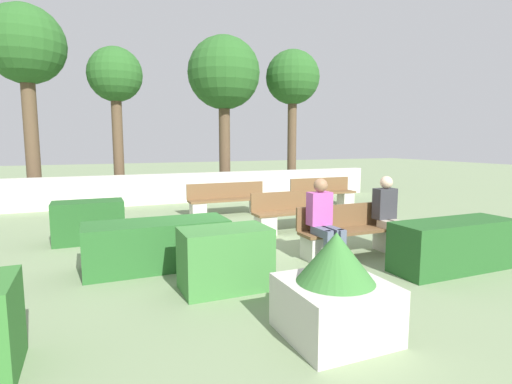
# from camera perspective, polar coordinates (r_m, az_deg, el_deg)

# --- Properties ---
(ground_plane) EXTENTS (60.00, 60.00, 0.00)m
(ground_plane) POSITION_cam_1_polar(r_m,az_deg,el_deg) (7.80, -1.37, -7.15)
(ground_plane) COLOR gray
(perimeter_wall) EXTENTS (13.55, 0.30, 0.93)m
(perimeter_wall) POSITION_cam_1_polar(r_m,az_deg,el_deg) (12.92, -10.34, 0.58)
(perimeter_wall) COLOR beige
(perimeter_wall) RESTS_ON ground_plane
(bench_front) EXTENTS (1.96, 0.48, 0.85)m
(bench_front) POSITION_cam_1_polar(r_m,az_deg,el_deg) (7.10, 13.55, -6.05)
(bench_front) COLOR brown
(bench_front) RESTS_ON ground_plane
(bench_left_side) EXTENTS (2.00, 0.49, 0.85)m
(bench_left_side) POSITION_cam_1_polar(r_m,az_deg,el_deg) (12.07, 9.58, -0.50)
(bench_left_side) COLOR brown
(bench_left_side) RESTS_ON ground_plane
(bench_right_side) EXTENTS (1.82, 0.48, 0.85)m
(bench_right_side) POSITION_cam_1_polar(r_m,az_deg,el_deg) (8.70, 5.35, -3.48)
(bench_right_side) COLOR brown
(bench_right_side) RESTS_ON ground_plane
(bench_back) EXTENTS (2.12, 0.49, 0.85)m
(bench_back) POSITION_cam_1_polar(r_m,az_deg,el_deg) (10.51, -3.98, -1.55)
(bench_back) COLOR brown
(bench_back) RESTS_ON ground_plane
(person_seated_man) EXTENTS (0.38, 0.64, 1.35)m
(person_seated_man) POSITION_cam_1_polar(r_m,az_deg,el_deg) (6.53, 9.60, -3.37)
(person_seated_man) COLOR #515B70
(person_seated_man) RESTS_ON ground_plane
(person_seated_woman) EXTENTS (0.38, 0.64, 1.34)m
(person_seated_woman) POSITION_cam_1_polar(r_m,az_deg,el_deg) (7.33, 18.51, -2.56)
(person_seated_woman) COLOR #B2A893
(person_seated_woman) RESTS_ON ground_plane
(hedge_block_near_left) EXTENTS (2.15, 0.83, 0.73)m
(hedge_block_near_left) POSITION_cam_1_polar(r_m,az_deg,el_deg) (6.38, -13.91, -7.28)
(hedge_block_near_left) COLOR #286028
(hedge_block_near_left) RESTS_ON ground_plane
(hedge_block_near_right) EXTENTS (1.15, 0.70, 0.82)m
(hedge_block_near_right) POSITION_cam_1_polar(r_m,az_deg,el_deg) (5.33, -4.44, -9.47)
(hedge_block_near_right) COLOR #3D7A38
(hedge_block_near_right) RESTS_ON ground_plane
(hedge_block_mid_left) EXTENTS (1.98, 0.68, 0.75)m
(hedge_block_mid_left) POSITION_cam_1_polar(r_m,az_deg,el_deg) (6.78, 26.34, -6.84)
(hedge_block_mid_left) COLOR #235623
(hedge_block_mid_left) RESTS_ON ground_plane
(hedge_block_mid_right) EXTENTS (1.29, 0.67, 0.80)m
(hedge_block_mid_right) POSITION_cam_1_polar(r_m,az_deg,el_deg) (8.38, -22.79, -3.92)
(hedge_block_mid_right) COLOR #235623
(hedge_block_mid_right) RESTS_ON ground_plane
(planter_corner_left) EXTENTS (0.98, 0.98, 1.06)m
(planter_corner_left) POSITION_cam_1_polar(r_m,az_deg,el_deg) (4.15, 11.23, -13.63)
(planter_corner_left) COLOR beige
(planter_corner_left) RESTS_ON ground_plane
(tree_leftmost) EXTENTS (2.30, 2.30, 5.93)m
(tree_leftmost) POSITION_cam_1_polar(r_m,az_deg,el_deg) (14.22, -30.08, 17.23)
(tree_leftmost) COLOR brown
(tree_leftmost) RESTS_ON ground_plane
(tree_center_left) EXTENTS (1.69, 1.69, 4.87)m
(tree_center_left) POSITION_cam_1_polar(r_m,az_deg,el_deg) (13.72, -19.47, 14.89)
(tree_center_left) COLOR brown
(tree_center_left) RESTS_ON ground_plane
(tree_center_right) EXTENTS (2.56, 2.56, 5.63)m
(tree_center_right) POSITION_cam_1_polar(r_m,az_deg,el_deg) (14.77, -4.61, 16.29)
(tree_center_right) COLOR brown
(tree_center_right) RESTS_ON ground_plane
(tree_rightmost) EXTENTS (2.02, 2.02, 5.34)m
(tree_rightmost) POSITION_cam_1_polar(r_m,az_deg,el_deg) (15.62, 5.24, 15.57)
(tree_rightmost) COLOR brown
(tree_rightmost) RESTS_ON ground_plane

